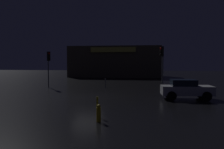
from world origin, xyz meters
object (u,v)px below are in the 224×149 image
object	(u,v)px
store_building	(116,62)
traffic_signal_main	(162,60)
traffic_signal_opposite	(49,60)
fire_hydrant	(99,113)
car_near	(186,89)

from	to	relation	value
store_building	traffic_signal_main	size ratio (longest dim) A/B	3.86
traffic_signal_main	traffic_signal_opposite	xyz separation A→B (m)	(-12.55, 0.34, -0.08)
traffic_signal_main	fire_hydrant	bearing A→B (deg)	-106.30
traffic_signal_opposite	car_near	size ratio (longest dim) A/B	1.03
car_near	fire_hydrant	world-z (taller)	car_near
traffic_signal_opposite	fire_hydrant	distance (m)	16.87
car_near	store_building	bearing A→B (deg)	107.43
car_near	fire_hydrant	xyz separation A→B (m)	(-5.45, -7.73, -0.38)
traffic_signal_opposite	fire_hydrant	xyz separation A→B (m)	(8.44, -14.37, -2.64)
store_building	car_near	world-z (taller)	store_building
traffic_signal_main	traffic_signal_opposite	distance (m)	12.55
store_building	traffic_signal_opposite	size ratio (longest dim) A/B	4.29
store_building	fire_hydrant	world-z (taller)	store_building
store_building	fire_hydrant	size ratio (longest dim) A/B	20.48
store_building	traffic_signal_opposite	xyz separation A→B (m)	(-5.17, -21.17, 0.12)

